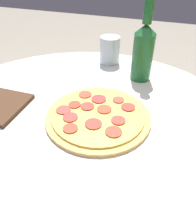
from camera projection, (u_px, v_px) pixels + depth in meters
name	position (u px, v px, depth m)	size (l,w,h in m)	color
table	(80.00, 168.00, 0.68)	(0.97, 0.97, 0.77)	silver
pizza	(98.00, 115.00, 0.59)	(0.28, 0.28, 0.02)	tan
beer_bottle	(143.00, 50.00, 0.71)	(0.07, 0.07, 0.27)	#195628
drinking_glass	(110.00, 50.00, 0.84)	(0.08, 0.08, 0.10)	#ADBCC6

